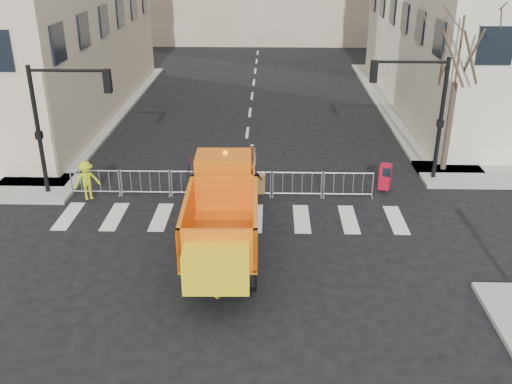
{
  "coord_description": "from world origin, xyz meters",
  "views": [
    {
      "loc": [
        1.27,
        -14.01,
        9.81
      ],
      "look_at": [
        0.83,
        2.5,
        2.44
      ],
      "focal_mm": 40.0,
      "sensor_mm": 36.0,
      "label": 1
    }
  ],
  "objects_px": {
    "cop_b": "(217,179)",
    "cop_c": "(251,183)",
    "newspaper_box": "(385,177)",
    "worker": "(87,180)",
    "cop_a": "(228,179)",
    "plow_truck": "(223,213)"
  },
  "relations": [
    {
      "from": "cop_c",
      "to": "worker",
      "type": "height_order",
      "value": "worker"
    },
    {
      "from": "cop_a",
      "to": "newspaper_box",
      "type": "xyz_separation_m",
      "value": [
        6.49,
        1.12,
        -0.28
      ]
    },
    {
      "from": "cop_a",
      "to": "cop_c",
      "type": "distance_m",
      "value": 0.93
    },
    {
      "from": "cop_c",
      "to": "cop_b",
      "type": "bearing_deg",
      "value": -38.27
    },
    {
      "from": "plow_truck",
      "to": "cop_a",
      "type": "bearing_deg",
      "value": 0.43
    },
    {
      "from": "worker",
      "to": "cop_c",
      "type": "bearing_deg",
      "value": -26.17
    },
    {
      "from": "cop_b",
      "to": "cop_c",
      "type": "distance_m",
      "value": 1.37
    },
    {
      "from": "plow_truck",
      "to": "worker",
      "type": "xyz_separation_m",
      "value": [
        -5.8,
        3.97,
        -0.58
      ]
    },
    {
      "from": "cop_a",
      "to": "cop_c",
      "type": "height_order",
      "value": "cop_a"
    },
    {
      "from": "newspaper_box",
      "to": "worker",
      "type": "bearing_deg",
      "value": -150.84
    },
    {
      "from": "plow_truck",
      "to": "cop_b",
      "type": "distance_m",
      "value": 4.25
    },
    {
      "from": "cop_a",
      "to": "cop_c",
      "type": "xyz_separation_m",
      "value": [
        0.92,
        -0.06,
        -0.12
      ]
    },
    {
      "from": "cop_c",
      "to": "newspaper_box",
      "type": "relative_size",
      "value": 1.56
    },
    {
      "from": "cop_a",
      "to": "worker",
      "type": "xyz_separation_m",
      "value": [
        -5.66,
        -0.2,
        -0.03
      ]
    },
    {
      "from": "cop_b",
      "to": "newspaper_box",
      "type": "bearing_deg",
      "value": -153.06
    },
    {
      "from": "worker",
      "to": "newspaper_box",
      "type": "bearing_deg",
      "value": -21.22
    },
    {
      "from": "worker",
      "to": "newspaper_box",
      "type": "height_order",
      "value": "worker"
    },
    {
      "from": "cop_b",
      "to": "cop_c",
      "type": "relative_size",
      "value": 1.14
    },
    {
      "from": "cop_c",
      "to": "worker",
      "type": "relative_size",
      "value": 1.07
    },
    {
      "from": "newspaper_box",
      "to": "cop_c",
      "type": "bearing_deg",
      "value": -145.1
    },
    {
      "from": "cop_a",
      "to": "cop_b",
      "type": "xyz_separation_m",
      "value": [
        -0.44,
        0.0,
        -0.0
      ]
    },
    {
      "from": "cop_b",
      "to": "newspaper_box",
      "type": "relative_size",
      "value": 1.78
    }
  ]
}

